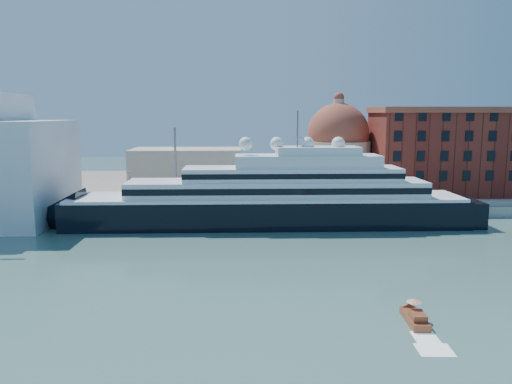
{
  "coord_description": "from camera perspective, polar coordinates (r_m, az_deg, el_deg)",
  "views": [
    {
      "loc": [
        -5.69,
        -80.35,
        23.29
      ],
      "look_at": [
        -2.24,
        18.0,
        7.99
      ],
      "focal_mm": 35.0,
      "sensor_mm": 36.0,
      "label": 1
    }
  ],
  "objects": [
    {
      "name": "warehouse",
      "position": [
        144.69,
        21.56,
        4.46
      ],
      "size": [
        43.0,
        19.0,
        23.25
      ],
      "color": "maroon",
      "rests_on": "land"
    },
    {
      "name": "quay_fence",
      "position": [
        111.84,
        0.94,
        -1.56
      ],
      "size": [
        180.0,
        0.1,
        1.2
      ],
      "primitive_type": "cube",
      "color": "slate",
      "rests_on": "quay"
    },
    {
      "name": "land",
      "position": [
        157.05,
        0.09,
        0.68
      ],
      "size": [
        260.0,
        72.0,
        2.0
      ],
      "primitive_type": "cube",
      "color": "slate",
      "rests_on": "ground"
    },
    {
      "name": "church",
      "position": [
        139.15,
        2.98,
        3.72
      ],
      "size": [
        66.0,
        18.0,
        25.5
      ],
      "color": "beige",
      "rests_on": "land"
    },
    {
      "name": "quay",
      "position": [
        116.6,
        0.82,
        -2.06
      ],
      "size": [
        180.0,
        10.0,
        2.5
      ],
      "primitive_type": "cube",
      "color": "gray",
      "rests_on": "ground"
    },
    {
      "name": "lamp_posts",
      "position": [
        113.64,
        -5.52,
        2.0
      ],
      "size": [
        120.8,
        2.4,
        18.0
      ],
      "color": "slate",
      "rests_on": "quay"
    },
    {
      "name": "service_barge",
      "position": [
        113.26,
        -25.45,
        -3.5
      ],
      "size": [
        11.93,
        4.11,
        2.67
      ],
      "rotation": [
        0.0,
        0.0,
        0.01
      ],
      "color": "white",
      "rests_on": "ground"
    },
    {
      "name": "superyacht",
      "position": [
        105.03,
        -0.22,
        -1.27
      ],
      "size": [
        94.2,
        13.06,
        28.15
      ],
      "color": "black",
      "rests_on": "ground"
    },
    {
      "name": "ground",
      "position": [
        83.86,
        1.98,
        -7.29
      ],
      "size": [
        400.0,
        400.0,
        0.0
      ],
      "primitive_type": "plane",
      "color": "#37605F",
      "rests_on": "ground"
    },
    {
      "name": "water_taxi",
      "position": [
        60.72,
        17.74,
        -13.49
      ],
      "size": [
        2.24,
        5.89,
        2.75
      ],
      "rotation": [
        0.0,
        0.0,
        -0.05
      ],
      "color": "maroon",
      "rests_on": "ground"
    }
  ]
}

